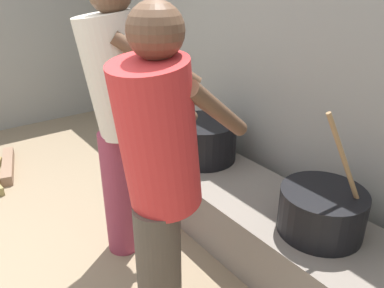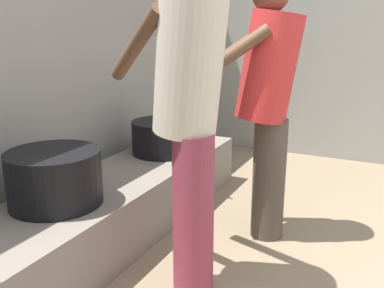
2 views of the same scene
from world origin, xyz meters
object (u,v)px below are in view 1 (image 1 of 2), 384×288
object	(u,v)px
cooking_pot_main	(322,211)
cooking_pot_secondary	(203,140)
cook_in_red_shirt	(160,176)
cook_in_cream_shirt	(118,107)

from	to	relation	value
cooking_pot_main	cooking_pot_secondary	distance (m)	1.06
cook_in_red_shirt	cooking_pot_main	bearing A→B (deg)	75.46
cook_in_red_shirt	cook_in_cream_shirt	world-z (taller)	cook_in_cream_shirt
cooking_pot_secondary	cook_in_cream_shirt	size ratio (longest dim) A/B	0.29
cooking_pot_main	cook_in_red_shirt	size ratio (longest dim) A/B	0.45
cook_in_red_shirt	cook_in_cream_shirt	bearing A→B (deg)	166.61
cooking_pot_secondary	cook_in_red_shirt	world-z (taller)	cook_in_red_shirt
cooking_pot_main	cook_in_cream_shirt	distance (m)	1.22
cooking_pot_main	cook_in_cream_shirt	world-z (taller)	cook_in_cream_shirt
cook_in_red_shirt	cook_in_cream_shirt	size ratio (longest dim) A/B	0.94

